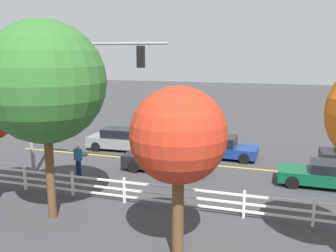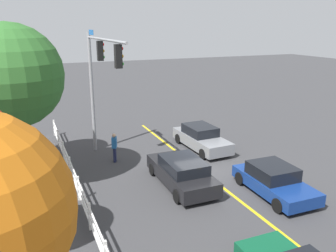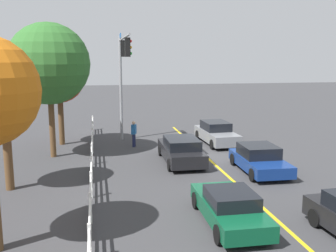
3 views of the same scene
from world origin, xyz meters
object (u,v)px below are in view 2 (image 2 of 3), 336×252
Objects in this scene: tree_0 at (10,77)px; car_1 at (201,138)px; car_4 at (274,181)px; pedestrian at (114,146)px; tree_4 at (18,87)px; car_2 at (182,172)px.

car_1 is at bearing -80.71° from tree_0.
pedestrian is (6.80, 5.78, 0.27)m from car_4.
pedestrian is 0.28× the size of tree_4.
car_1 is 5.51m from car_2.
car_4 is at bearing -123.90° from car_2.
pedestrian is 6.90m from tree_0.
car_2 is (-4.32, 3.42, -0.01)m from car_1.
tree_4 is at bearing -176.46° from pedestrian.
car_4 is at bearing -27.57° from pedestrian.
car_4 is at bearing -115.29° from tree_0.
car_4 is 0.71× the size of tree_4.
car_1 is 0.61× the size of tree_0.
tree_4 reaches higher than car_4.
car_4 is 8.93m from pedestrian.
car_1 is at bearing -37.57° from car_2.
tree_4 reaches higher than car_1.
car_1 reaches higher than car_4.
tree_0 is 1.28× the size of tree_4.
pedestrian is at bearing 27.80° from car_2.
car_4 is at bearing -128.64° from tree_4.
car_2 is at bearing -109.94° from tree_0.
pedestrian is at bearing -108.55° from tree_4.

